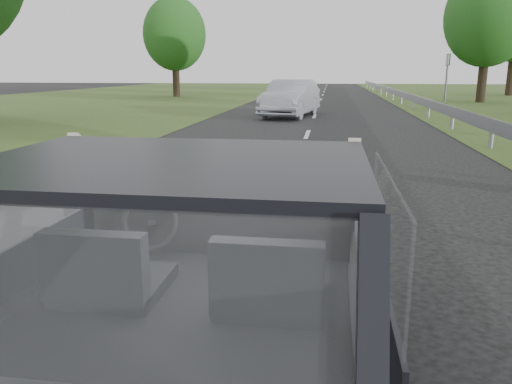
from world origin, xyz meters
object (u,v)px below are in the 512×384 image
(subject_car, at_px, (202,278))
(other_car, at_px, (290,98))
(cat, at_px, (250,185))
(highway_sign, at_px, (446,78))

(subject_car, xyz_separation_m, other_car, (-0.96, 17.77, 0.00))
(cat, xyz_separation_m, other_car, (-1.12, 17.13, -0.37))
(cat, xyz_separation_m, highway_sign, (6.93, 27.31, 0.27))
(other_car, bearing_deg, subject_car, -77.60)
(cat, height_order, highway_sign, highway_sign)
(cat, distance_m, other_car, 17.17)
(subject_car, bearing_deg, highway_sign, 75.76)
(highway_sign, bearing_deg, cat, -102.75)
(other_car, bearing_deg, highway_sign, 60.93)
(other_car, height_order, highway_sign, highway_sign)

